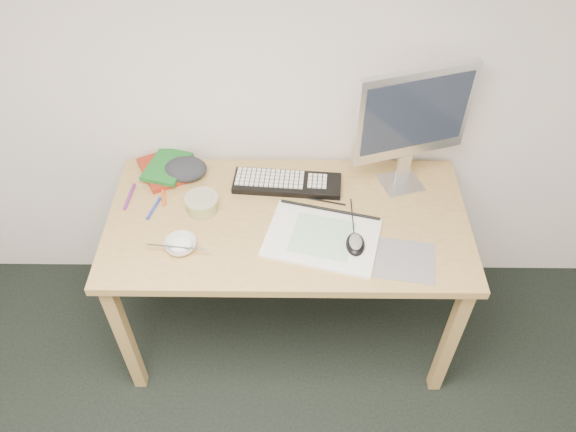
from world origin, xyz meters
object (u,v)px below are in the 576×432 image
desk (288,233)px  monitor (413,117)px  sketchpad (322,238)px  keyboard (287,183)px  rice_bowl (181,245)px

desk → monitor: size_ratio=2.63×
monitor → sketchpad: bearing=-155.1°
desk → keyboard: bearing=91.6°
desk → sketchpad: size_ratio=3.41×
keyboard → monitor: (0.47, 0.02, 0.32)m
desk → monitor: (0.46, 0.20, 0.42)m
keyboard → rice_bowl: bearing=-133.7°
monitor → keyboard: bearing=164.1°
keyboard → monitor: 0.57m
keyboard → rice_bowl: size_ratio=3.75×
desk → rice_bowl: rice_bowl is taller
keyboard → rice_bowl: 0.52m
rice_bowl → sketchpad: bearing=5.9°
sketchpad → rice_bowl: rice_bowl is taller
sketchpad → rice_bowl: 0.52m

